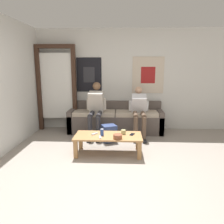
{
  "coord_description": "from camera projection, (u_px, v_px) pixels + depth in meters",
  "views": [
    {
      "loc": [
        0.02,
        -3.05,
        1.61
      ],
      "look_at": [
        -0.2,
        1.38,
        0.69
      ],
      "focal_mm": 35.0,
      "sensor_mm": 36.0,
      "label": 1
    }
  ],
  "objects": [
    {
      "name": "ceramic_bowl",
      "position": [
        118.0,
        136.0,
        3.87
      ],
      "size": [
        0.17,
        0.17,
        0.08
      ],
      "color": "brown",
      "rests_on": "coffee_table"
    },
    {
      "name": "couch",
      "position": [
        116.0,
        120.0,
        5.49
      ],
      "size": [
        2.32,
        0.67,
        0.75
      ],
      "color": "#564C47",
      "rests_on": "ground_plane"
    },
    {
      "name": "drink_can_blue",
      "position": [
        102.0,
        132.0,
        4.05
      ],
      "size": [
        0.07,
        0.07,
        0.12
      ],
      "color": "#28479E",
      "rests_on": "coffee_table"
    },
    {
      "name": "door_frame",
      "position": [
        57.0,
        83.0,
        5.5
      ],
      "size": [
        1.0,
        0.1,
        2.15
      ],
      "color": "#382319",
      "rests_on": "ground_plane"
    },
    {
      "name": "wall_back",
      "position": [
        122.0,
        80.0,
        5.62
      ],
      "size": [
        10.0,
        0.07,
        2.55
      ],
      "color": "silver",
      "rests_on": "ground_plane"
    },
    {
      "name": "backpack",
      "position": [
        109.0,
        134.0,
        4.77
      ],
      "size": [
        0.38,
        0.37,
        0.37
      ],
      "color": "navy",
      "rests_on": "ground_plane"
    },
    {
      "name": "game_controller_near_right",
      "position": [
        100.0,
        137.0,
        3.91
      ],
      "size": [
        0.06,
        0.15,
        0.03
      ],
      "color": "white",
      "rests_on": "coffee_table"
    },
    {
      "name": "person_seated_adult",
      "position": [
        96.0,
        107.0,
        5.1
      ],
      "size": [
        0.47,
        0.86,
        1.25
      ],
      "color": "#2D2D33",
      "rests_on": "ground_plane"
    },
    {
      "name": "game_controller_near_left",
      "position": [
        95.0,
        134.0,
        4.12
      ],
      "size": [
        0.11,
        0.14,
        0.03
      ],
      "color": "white",
      "rests_on": "coffee_table"
    },
    {
      "name": "coffee_table",
      "position": [
        108.0,
        138.0,
        4.08
      ],
      "size": [
        1.25,
        0.59,
        0.36
      ],
      "color": "#B27F4C",
      "rests_on": "ground_plane"
    },
    {
      "name": "pillar_candle",
      "position": [
        123.0,
        132.0,
        4.13
      ],
      "size": [
        0.09,
        0.09,
        0.1
      ],
      "color": "tan",
      "rests_on": "coffee_table"
    },
    {
      "name": "person_seated_teen",
      "position": [
        139.0,
        109.0,
        5.08
      ],
      "size": [
        0.47,
        0.92,
        1.15
      ],
      "color": "brown",
      "rests_on": "ground_plane"
    },
    {
      "name": "ground_plane",
      "position": [
        121.0,
        175.0,
        3.31
      ],
      "size": [
        18.0,
        18.0,
        0.0
      ],
      "primitive_type": "plane",
      "color": "gray"
    },
    {
      "name": "cell_phone",
      "position": [
        132.0,
        134.0,
        4.1
      ],
      "size": [
        0.11,
        0.15,
        0.01
      ],
      "color": "black",
      "rests_on": "coffee_table"
    }
  ]
}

